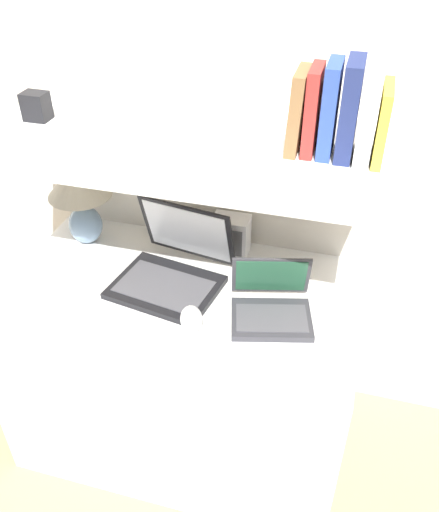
# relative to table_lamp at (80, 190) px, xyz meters

# --- Properties ---
(ground_plane) EXTENTS (12.00, 12.00, 0.00)m
(ground_plane) POSITION_rel_table_lamp_xyz_m (0.42, -0.51, -0.92)
(ground_plane) COLOR #9E8460
(wall_back) EXTENTS (6.00, 0.05, 2.40)m
(wall_back) POSITION_rel_table_lamp_xyz_m (0.42, 0.21, 0.28)
(wall_back) COLOR silver
(wall_back) RESTS_ON ground_plane
(desk) EXTENTS (1.14, 0.66, 0.71)m
(desk) POSITION_rel_table_lamp_xyz_m (0.42, -0.18, -0.56)
(desk) COLOR white
(desk) RESTS_ON ground_plane
(back_riser) EXTENTS (1.14, 0.04, 1.18)m
(back_riser) POSITION_rel_table_lamp_xyz_m (0.42, 0.17, -0.33)
(back_riser) COLOR silver
(back_riser) RESTS_ON ground_plane
(shelf) EXTENTS (1.14, 0.59, 0.03)m
(shelf) POSITION_rel_table_lamp_xyz_m (0.42, -0.11, 0.28)
(shelf) COLOR white
(shelf) RESTS_ON back_riser
(table_lamp) EXTENTS (0.22, 0.22, 0.31)m
(table_lamp) POSITION_rel_table_lamp_xyz_m (0.00, 0.00, 0.00)
(table_lamp) COLOR #7593B2
(table_lamp) RESTS_ON desk
(laptop_large) EXTENTS (0.38, 0.37, 0.24)m
(laptop_large) POSITION_rel_table_lamp_xyz_m (0.38, -0.14, -0.16)
(laptop_large) COLOR black
(laptop_large) RESTS_ON desk
(laptop_small) EXTENTS (0.28, 0.27, 0.17)m
(laptop_small) POSITION_rel_table_lamp_xyz_m (0.72, -0.21, -0.17)
(laptop_small) COLOR #333338
(laptop_small) RESTS_ON desk
(computer_mouse) EXTENTS (0.10, 0.13, 0.04)m
(computer_mouse) POSITION_rel_table_lamp_xyz_m (0.50, -0.32, -0.19)
(computer_mouse) COLOR white
(computer_mouse) RESTS_ON desk
(router_box) EXTENTS (0.12, 0.09, 0.14)m
(router_box) POSITION_rel_table_lamp_xyz_m (0.52, 0.07, -0.14)
(router_box) COLOR white
(router_box) RESTS_ON desk
(book_yellow) EXTENTS (0.02, 0.16, 0.19)m
(book_yellow) POSITION_rel_table_lamp_xyz_m (0.94, -0.11, 0.39)
(book_yellow) COLOR gold
(book_yellow) RESTS_ON shelf
(book_white) EXTENTS (0.04, 0.17, 0.19)m
(book_white) POSITION_rel_table_lamp_xyz_m (0.90, -0.11, 0.39)
(book_white) COLOR silver
(book_white) RESTS_ON shelf
(book_navy) EXTENTS (0.04, 0.14, 0.24)m
(book_navy) POSITION_rel_table_lamp_xyz_m (0.86, -0.11, 0.41)
(book_navy) COLOR navy
(book_navy) RESTS_ON shelf
(book_blue) EXTENTS (0.04, 0.13, 0.23)m
(book_blue) POSITION_rel_table_lamp_xyz_m (0.81, -0.11, 0.41)
(book_blue) COLOR #284293
(book_blue) RESTS_ON shelf
(book_red) EXTENTS (0.03, 0.13, 0.22)m
(book_red) POSITION_rel_table_lamp_xyz_m (0.77, -0.11, 0.40)
(book_red) COLOR #A82823
(book_red) RESTS_ON shelf
(book_brown) EXTENTS (0.04, 0.13, 0.21)m
(book_brown) POSITION_rel_table_lamp_xyz_m (0.73, -0.11, 0.40)
(book_brown) COLOR brown
(book_brown) RESTS_ON shelf
(shelf_gadget) EXTENTS (0.07, 0.06, 0.08)m
(shelf_gadget) POSITION_rel_table_lamp_xyz_m (-0.03, -0.11, 0.33)
(shelf_gadget) COLOR black
(shelf_gadget) RESTS_ON shelf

